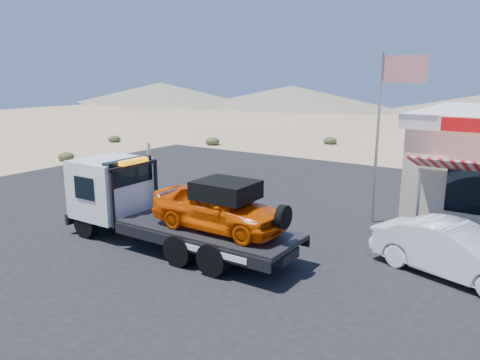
{
  "coord_description": "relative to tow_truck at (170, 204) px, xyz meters",
  "views": [
    {
      "loc": [
        9.73,
        -11.68,
        5.26
      ],
      "look_at": [
        0.53,
        2.1,
        1.5
      ],
      "focal_mm": 35.0,
      "sensor_mm": 36.0,
      "label": 1
    }
  ],
  "objects": [
    {
      "name": "asphalt_lot",
      "position": [
        1.66,
        4.44,
        -1.4
      ],
      "size": [
        32.0,
        24.0,
        0.02
      ],
      "primitive_type": "cube",
      "color": "black",
      "rests_on": "ground"
    },
    {
      "name": "desert_scrub",
      "position": [
        -14.27,
        9.83,
        -1.11
      ],
      "size": [
        22.99,
        32.82,
        0.71
      ],
      "color": "#394123",
      "rests_on": "ground"
    },
    {
      "name": "tow_truck",
      "position": [
        0.0,
        0.0,
        0.0
      ],
      "size": [
        7.81,
        2.31,
        2.61
      ],
      "color": "black",
      "rests_on": "asphalt_lot"
    },
    {
      "name": "ground",
      "position": [
        -0.34,
        1.44,
        -1.41
      ],
      "size": [
        120.0,
        120.0,
        0.0
      ],
      "primitive_type": "plane",
      "color": "#A2815C",
      "rests_on": "ground"
    },
    {
      "name": "white_sedan",
      "position": [
        7.68,
        2.48,
        -0.68
      ],
      "size": [
        4.55,
        2.72,
        1.42
      ],
      "primitive_type": "imported",
      "rotation": [
        0.0,
        0.0,
        1.27
      ],
      "color": "silver",
      "rests_on": "asphalt_lot"
    },
    {
      "name": "distant_hills",
      "position": [
        -10.11,
        56.58,
        0.48
      ],
      "size": [
        126.0,
        48.0,
        4.2
      ],
      "color": "#726B59",
      "rests_on": "ground"
    },
    {
      "name": "flagpole",
      "position": [
        4.59,
        5.94,
        2.36
      ],
      "size": [
        1.55,
        0.1,
        6.0
      ],
      "color": "#99999E",
      "rests_on": "asphalt_lot"
    }
  ]
}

